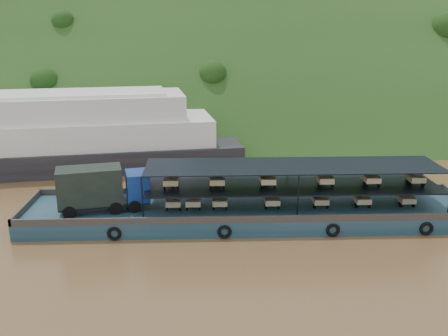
{
  "coord_description": "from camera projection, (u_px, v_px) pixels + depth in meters",
  "views": [
    {
      "loc": [
        -3.61,
        -38.18,
        15.23
      ],
      "look_at": [
        -2.0,
        3.0,
        3.2
      ],
      "focal_mm": 40.0,
      "sensor_mm": 36.0,
      "label": 1
    }
  ],
  "objects": [
    {
      "name": "cargo_barge",
      "position": [
        235.0,
        207.0,
        39.58
      ],
      "size": [
        35.0,
        7.18,
        4.7
      ],
      "color": "#133442",
      "rests_on": "ground"
    },
    {
      "name": "passenger_ferry",
      "position": [
        53.0,
        135.0,
        53.83
      ],
      "size": [
        41.41,
        16.2,
        8.17
      ],
      "rotation": [
        0.0,
        0.0,
        0.16
      ],
      "color": "black",
      "rests_on": "ground"
    },
    {
      "name": "hillside",
      "position": [
        229.0,
        127.0,
        75.56
      ],
      "size": [
        140.0,
        39.6,
        39.6
      ],
      "primitive_type": "cube",
      "rotation": [
        0.79,
        0.0,
        0.0
      ],
      "color": "#1F3C15",
      "rests_on": "ground"
    },
    {
      "name": "ground",
      "position": [
        250.0,
        215.0,
        41.03
      ],
      "size": [
        160.0,
        160.0,
        0.0
      ],
      "primitive_type": "plane",
      "color": "brown",
      "rests_on": "ground"
    }
  ]
}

